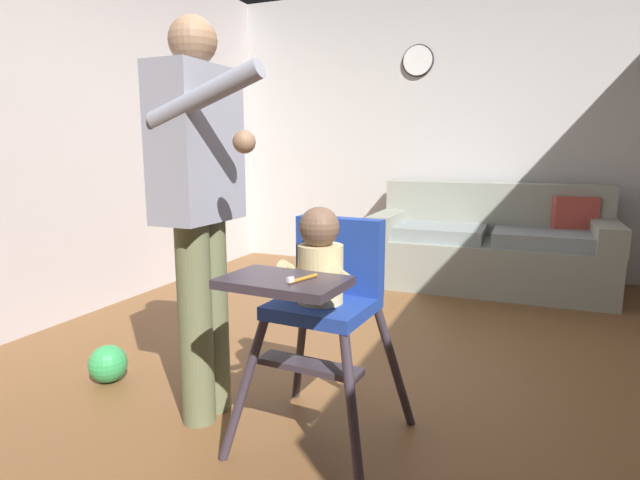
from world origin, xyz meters
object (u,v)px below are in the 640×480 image
object	(u,v)px
couch	(490,247)
high_chair	(322,284)
toy_ball	(108,364)
adult_standing	(201,201)
wall_clock	(418,61)

from	to	relation	value
couch	high_chair	xyz separation A→B (m)	(-0.43, -2.75, 0.31)
high_chair	toy_ball	distance (m)	1.31
adult_standing	couch	bearing A→B (deg)	71.08
couch	wall_clock	distance (m)	1.86
high_chair	toy_ball	xyz separation A→B (m)	(-1.19, 0.09, -0.55)
adult_standing	wall_clock	distance (m)	3.38
high_chair	wall_clock	size ratio (longest dim) A/B	3.23
high_chair	wall_clock	world-z (taller)	wall_clock
wall_clock	high_chair	bearing A→B (deg)	-84.03
couch	wall_clock	world-z (taller)	wall_clock
high_chair	wall_clock	bearing A→B (deg)	-169.61
high_chair	toy_ball	bearing A→B (deg)	-90.08
adult_standing	wall_clock	bearing A→B (deg)	86.89
high_chair	couch	bearing A→B (deg)	175.63
couch	high_chair	distance (m)	2.80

